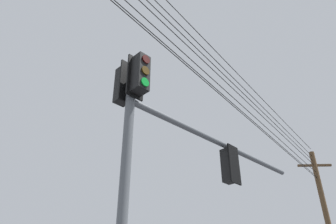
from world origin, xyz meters
TOP-DOWN VIEW (x-y plane):
  - signal_mast_assembly at (-0.90, 0.71)m, footprint 3.34×5.94m

SIDE VIEW (x-z plane):
  - signal_mast_assembly at x=-0.90m, z-range 1.32..7.48m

